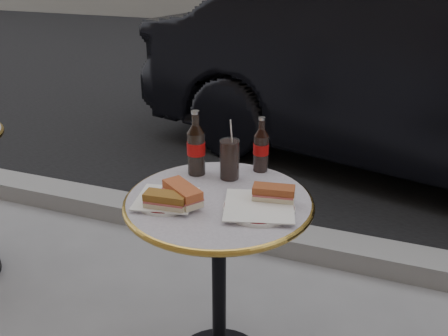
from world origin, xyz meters
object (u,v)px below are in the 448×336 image
(plate_right, at_px, (259,208))
(cola_glass, at_px, (230,159))
(bistro_table, at_px, (219,290))
(cola_bottle_right, at_px, (261,144))
(parked_car, at_px, (430,76))
(cola_bottle_left, at_px, (196,143))
(plate_left, at_px, (166,201))

(plate_right, height_order, cola_glass, cola_glass)
(bistro_table, xyz_separation_m, cola_glass, (-0.02, 0.16, 0.44))
(plate_right, relative_size, cola_bottle_right, 1.10)
(cola_glass, relative_size, parked_car, 0.03)
(plate_right, xyz_separation_m, parked_car, (0.51, 2.34, -0.06))
(plate_right, bearing_deg, cola_glass, 131.61)
(cola_bottle_left, height_order, cola_bottle_right, cola_bottle_left)
(cola_bottle_right, height_order, parked_car, parked_car)
(bistro_table, bearing_deg, parked_car, 74.18)
(bistro_table, relative_size, plate_right, 3.25)
(bistro_table, xyz_separation_m, parked_car, (0.65, 2.31, 0.31))
(plate_left, height_order, cola_glass, cola_glass)
(cola_glass, distance_m, parked_car, 2.25)
(bistro_table, height_order, cola_bottle_right, cola_bottle_right)
(cola_bottle_left, height_order, cola_glass, cola_bottle_left)
(bistro_table, distance_m, cola_glass, 0.47)
(cola_bottle_right, bearing_deg, bistro_table, -103.28)
(cola_bottle_left, distance_m, cola_bottle_right, 0.23)
(plate_left, height_order, cola_bottle_left, cola_bottle_left)
(cola_glass, bearing_deg, parked_car, 72.55)
(plate_left, xyz_separation_m, parked_car, (0.80, 2.39, -0.06))
(plate_left, height_order, plate_right, plate_right)
(plate_left, distance_m, plate_right, 0.30)
(bistro_table, xyz_separation_m, plate_left, (-0.15, -0.08, 0.37))
(plate_right, bearing_deg, cola_bottle_left, 147.99)
(plate_right, bearing_deg, bistro_table, 169.42)
(plate_right, relative_size, cola_glass, 1.57)
(bistro_table, xyz_separation_m, plate_right, (0.15, -0.03, 0.37))
(bistro_table, distance_m, cola_bottle_right, 0.54)
(cola_bottle_left, bearing_deg, cola_glass, 2.72)
(cola_bottle_right, bearing_deg, plate_left, -121.33)
(plate_left, relative_size, cola_glass, 1.36)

